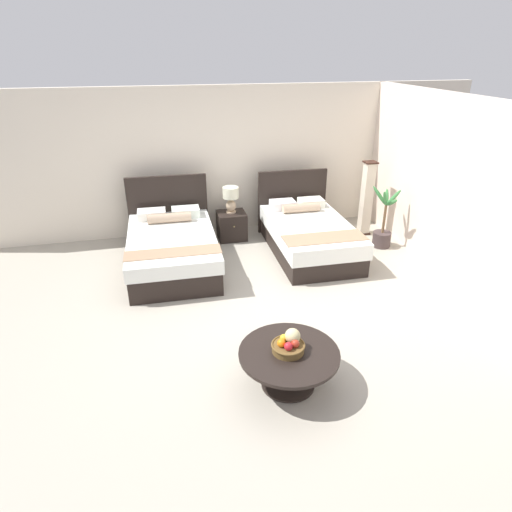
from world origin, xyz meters
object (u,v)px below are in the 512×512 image
at_px(nightstand, 232,226).
at_px(potted_palm, 383,231).
at_px(coffee_table, 289,360).
at_px(floor_lamp_corner, 366,199).
at_px(table_lamp, 231,197).
at_px(bed_near_window, 172,247).
at_px(fruit_bowl, 289,344).
at_px(bed_near_corner, 308,234).

relative_size(nightstand, potted_palm, 0.46).
relative_size(coffee_table, potted_palm, 0.94).
xyz_separation_m(coffee_table, floor_lamp_corner, (2.50, 3.47, 0.35)).
bearing_deg(coffee_table, table_lamp, 87.95).
bearing_deg(coffee_table, bed_near_window, 107.51).
bearing_deg(floor_lamp_corner, coffee_table, -125.79).
height_order(table_lamp, floor_lamp_corner, floor_lamp_corner).
xyz_separation_m(bed_near_window, potted_palm, (3.49, -0.12, -0.02)).
distance_m(coffee_table, fruit_bowl, 0.17).
distance_m(bed_near_corner, table_lamp, 1.47).
distance_m(nightstand, fruit_bowl, 3.79).
height_order(bed_near_corner, fruit_bowl, bed_near_corner).
bearing_deg(table_lamp, fruit_bowl, -92.04).
relative_size(table_lamp, fruit_bowl, 1.36).
height_order(nightstand, fruit_bowl, fruit_bowl).
bearing_deg(bed_near_corner, bed_near_window, 179.94).
height_order(bed_near_corner, floor_lamp_corner, floor_lamp_corner).
bearing_deg(coffee_table, potted_palm, 48.43).
distance_m(floor_lamp_corner, potted_palm, 0.71).
distance_m(bed_near_window, coffee_table, 3.13).
relative_size(fruit_bowl, potted_palm, 0.31).
distance_m(bed_near_window, potted_palm, 3.49).
distance_m(bed_near_window, nightstand, 1.35).
distance_m(fruit_bowl, floor_lamp_corner, 4.26).
xyz_separation_m(bed_near_window, coffee_table, (0.94, -2.99, 0.01)).
relative_size(bed_near_corner, potted_palm, 2.00).
height_order(coffee_table, potted_palm, potted_palm).
bearing_deg(coffee_table, fruit_bowl, 85.93).
relative_size(table_lamp, coffee_table, 0.46).
bearing_deg(coffee_table, nightstand, 87.94).
bearing_deg(nightstand, coffee_table, -92.06).
relative_size(fruit_bowl, floor_lamp_corner, 0.25).
height_order(table_lamp, coffee_table, table_lamp).
height_order(bed_near_window, coffee_table, bed_near_window).
height_order(table_lamp, fruit_bowl, table_lamp).
distance_m(table_lamp, potted_palm, 2.63).
relative_size(table_lamp, potted_palm, 0.43).
bearing_deg(table_lamp, bed_near_window, -142.37).
xyz_separation_m(bed_near_corner, coffee_table, (-1.26, -2.99, 0.01)).
bearing_deg(potted_palm, coffee_table, -131.57).
xyz_separation_m(bed_near_corner, fruit_bowl, (-1.26, -2.97, 0.18)).
relative_size(bed_near_window, table_lamp, 4.77).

